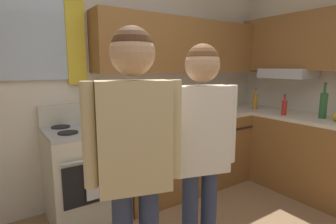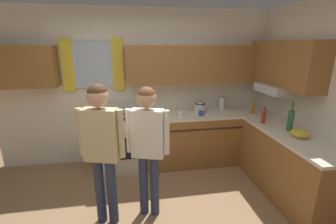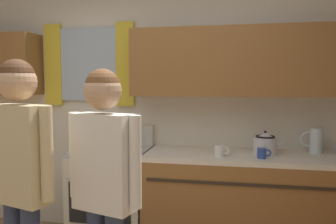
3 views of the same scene
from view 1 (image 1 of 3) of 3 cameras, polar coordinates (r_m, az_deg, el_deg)
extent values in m
cube|color=silver|center=(3.01, -13.74, 6.25)|extent=(4.60, 0.10, 2.60)
cube|color=silver|center=(2.78, -27.11, 13.63)|extent=(0.60, 0.03, 0.73)
cube|color=yellow|center=(2.85, -19.07, 14.02)|extent=(0.18, 0.04, 0.83)
cube|color=brown|center=(3.36, 5.22, 13.73)|extent=(2.46, 0.32, 0.62)
cube|color=brown|center=(3.73, 25.33, 13.13)|extent=(0.32, 1.35, 0.67)
cube|color=#B7B7BC|center=(3.69, 24.09, 7.50)|extent=(0.40, 0.60, 0.12)
cube|color=brown|center=(3.45, 7.65, -7.87)|extent=(2.28, 0.62, 0.86)
cube|color=beige|center=(3.35, 7.82, -0.50)|extent=(2.28, 0.62, 0.04)
cube|color=brown|center=(3.46, 31.08, -9.15)|extent=(0.62, 1.62, 0.86)
cube|color=beige|center=(3.36, 31.74, -1.83)|extent=(0.62, 1.62, 0.04)
cube|color=#2D2319|center=(3.16, 11.55, -4.19)|extent=(2.16, 0.01, 0.02)
cube|color=beige|center=(2.76, -17.11, -12.82)|extent=(0.68, 0.62, 0.86)
cube|color=black|center=(2.46, -14.96, -14.26)|extent=(0.56, 0.01, 0.36)
cylinder|color=#ADADB2|center=(2.36, -14.99, -9.57)|extent=(0.56, 0.02, 0.02)
cube|color=#ADADB2|center=(2.62, -17.59, -3.66)|extent=(0.68, 0.62, 0.04)
cube|color=beige|center=(2.85, -19.24, -0.24)|extent=(0.68, 0.08, 0.20)
cylinder|color=black|center=(2.45, -20.54, -4.16)|extent=(0.17, 0.17, 0.01)
cylinder|color=black|center=(2.54, -13.06, -3.29)|extent=(0.17, 0.17, 0.01)
cylinder|color=black|center=(2.71, -21.89, -2.96)|extent=(0.17, 0.17, 0.01)
cylinder|color=black|center=(2.79, -15.06, -2.22)|extent=(0.17, 0.17, 0.01)
cube|color=silver|center=(2.41, -14.73, -13.69)|extent=(0.20, 0.02, 0.34)
cylinder|color=#B27223|center=(3.76, 18.05, 2.07)|extent=(0.06, 0.06, 0.20)
cylinder|color=#B27223|center=(3.75, 18.15, 4.11)|extent=(0.02, 0.02, 0.07)
cylinder|color=#3F382D|center=(3.74, 18.19, 4.77)|extent=(0.03, 0.03, 0.02)
cylinder|color=#2D6633|center=(3.40, 30.17, 1.16)|extent=(0.08, 0.08, 0.28)
cylinder|color=#2D6633|center=(3.38, 30.44, 4.33)|extent=(0.03, 0.03, 0.10)
cylinder|color=#3F382D|center=(3.37, 30.52, 5.30)|extent=(0.03, 0.03, 0.02)
cylinder|color=red|center=(3.43, 23.51, 0.80)|extent=(0.06, 0.06, 0.17)
cylinder|color=red|center=(3.41, 23.63, 2.70)|extent=(0.02, 0.02, 0.06)
cylinder|color=#3F382D|center=(3.41, 23.68, 3.33)|extent=(0.03, 0.03, 0.02)
cylinder|color=#2D479E|center=(3.14, 7.61, -0.02)|extent=(0.07, 0.07, 0.08)
torus|color=#2D479E|center=(3.17, 8.27, 0.14)|extent=(0.06, 0.01, 0.06)
cylinder|color=white|center=(2.92, 2.48, -0.53)|extent=(0.08, 0.08, 0.09)
torus|color=white|center=(2.95, 3.30, -0.34)|extent=(0.07, 0.01, 0.07)
cylinder|color=silver|center=(3.30, 6.06, 0.96)|extent=(0.20, 0.20, 0.14)
cone|color=silver|center=(3.28, 6.09, 2.60)|extent=(0.18, 0.18, 0.05)
sphere|color=black|center=(3.28, 6.10, 3.12)|extent=(0.02, 0.02, 0.02)
cone|color=silver|center=(3.38, 7.77, 1.61)|extent=(0.09, 0.04, 0.07)
torus|color=black|center=(3.28, 6.09, 2.43)|extent=(0.17, 0.17, 0.02)
cylinder|color=silver|center=(3.68, 10.12, 2.39)|extent=(0.11, 0.11, 0.22)
torus|color=silver|center=(3.63, 9.34, 2.50)|extent=(0.14, 0.02, 0.14)
cube|color=#D1BC8C|center=(1.39, -7.22, -5.27)|extent=(0.40, 0.26, 0.58)
cylinder|color=#D1BC8C|center=(1.44, 1.50, -3.75)|extent=(0.07, 0.07, 0.53)
cylinder|color=#D1BC8C|center=(1.37, -16.47, -4.87)|extent=(0.07, 0.07, 0.53)
sphere|color=tan|center=(1.35, -7.60, 12.31)|extent=(0.22, 0.22, 0.22)
sphere|color=#4C2D19|center=(1.35, -7.63, 13.50)|extent=(0.21, 0.21, 0.21)
cube|color=white|center=(1.72, 7.02, -3.74)|extent=(0.39, 0.25, 0.56)
cylinder|color=white|center=(1.81, 13.27, -2.51)|extent=(0.07, 0.07, 0.51)
cylinder|color=white|center=(1.64, 0.13, -3.53)|extent=(0.07, 0.07, 0.51)
sphere|color=tan|center=(1.67, 7.31, 9.97)|extent=(0.22, 0.22, 0.22)
sphere|color=brown|center=(1.67, 7.33, 10.90)|extent=(0.20, 0.20, 0.20)
camera|label=2|loc=(1.58, 110.29, 18.26)|focal=24.50mm
camera|label=3|loc=(1.92, 74.24, 4.39)|focal=36.93mm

